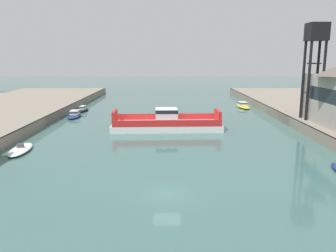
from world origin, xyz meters
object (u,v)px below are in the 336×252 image
chain_ferry (167,123)px  moored_boat_near_right (75,115)px  crane_tower (317,45)px  moored_boat_mid_left (244,105)px  moored_boat_mid_right (21,149)px  moored_boat_near_left (84,109)px

chain_ferry → moored_boat_near_right: chain_ferry is taller
chain_ferry → crane_tower: (24.77, 0.61, 12.98)m
moored_boat_mid_left → moored_boat_mid_right: 55.42m
moored_boat_near_right → moored_boat_mid_right: moored_boat_near_right is taller
chain_ferry → moored_boat_mid_right: bearing=-143.6°
chain_ferry → moored_boat_mid_left: bearing=54.3°
moored_boat_near_left → chain_ferry: bearing=-46.1°
chain_ferry → moored_boat_mid_left: size_ratio=2.43×
crane_tower → moored_boat_mid_right: bearing=-161.5°
moored_boat_mid_right → chain_ferry: bearing=36.4°
moored_boat_near_left → moored_boat_mid_right: 34.10m
moored_boat_near_left → crane_tower: size_ratio=0.34×
moored_boat_near_left → crane_tower: (43.99, -19.39, 13.58)m
moored_boat_mid_right → crane_tower: 48.28m
chain_ferry → moored_boat_mid_right: 23.74m
chain_ferry → crane_tower: size_ratio=1.18×
moored_boat_near_left → moored_boat_mid_left: (38.11, 6.27, 0.01)m
moored_boat_near_right → moored_boat_mid_left: bearing=20.1°
moored_boat_near_right → crane_tower: bearing=-14.9°
chain_ferry → crane_tower: 27.97m
moored_boat_near_right → crane_tower: crane_tower is taller
moored_boat_near_left → crane_tower: bearing=-23.8°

